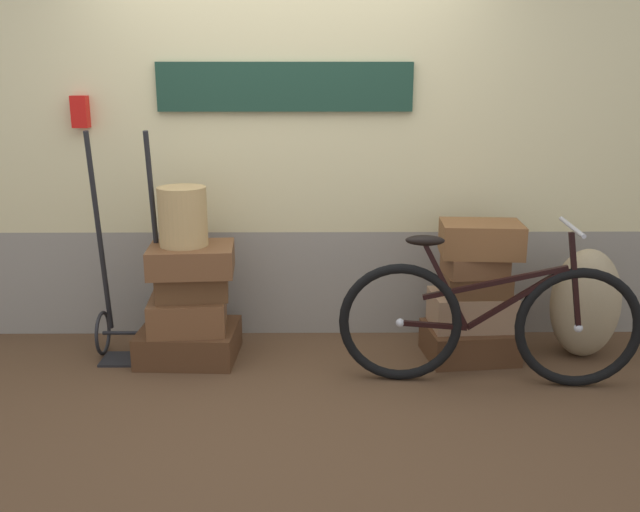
# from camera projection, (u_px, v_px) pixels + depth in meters

# --- Properties ---
(ground) EXTENTS (9.63, 5.20, 0.06)m
(ground) POSITION_uv_depth(u_px,v_px,m) (282.00, 384.00, 4.05)
(ground) COLOR #513823
(station_building) EXTENTS (7.63, 0.74, 2.32)m
(station_building) POSITION_uv_depth(u_px,v_px,m) (287.00, 165.00, 4.57)
(station_building) COLOR gray
(station_building) RESTS_ON ground
(suitcase_0) EXTENTS (0.62, 0.52, 0.20)m
(suitcase_0) POSITION_uv_depth(u_px,v_px,m) (189.00, 342.00, 4.34)
(suitcase_0) COLOR #4C2D19
(suitcase_0) RESTS_ON ground
(suitcase_1) EXTENTS (0.50, 0.44, 0.20)m
(suitcase_1) POSITION_uv_depth(u_px,v_px,m) (188.00, 313.00, 4.26)
(suitcase_1) COLOR brown
(suitcase_1) RESTS_ON suitcase_0
(suitcase_2) EXTENTS (0.48, 0.42, 0.16)m
(suitcase_2) POSITION_uv_depth(u_px,v_px,m) (193.00, 283.00, 4.26)
(suitcase_2) COLOR brown
(suitcase_2) RESTS_ON suitcase_1
(suitcase_3) EXTENTS (0.54, 0.45, 0.17)m
(suitcase_3) POSITION_uv_depth(u_px,v_px,m) (192.00, 259.00, 4.18)
(suitcase_3) COLOR brown
(suitcase_3) RESTS_ON suitcase_2
(suitcase_4) EXTENTS (0.59, 0.48, 0.20)m
(suitcase_4) POSITION_uv_depth(u_px,v_px,m) (469.00, 342.00, 4.34)
(suitcase_4) COLOR #4C2D19
(suitcase_4) RESTS_ON ground
(suitcase_5) EXTENTS (0.52, 0.38, 0.22)m
(suitcase_5) POSITION_uv_depth(u_px,v_px,m) (471.00, 310.00, 4.31)
(suitcase_5) COLOR #937051
(suitcase_5) RESTS_ON suitcase_4
(suitcase_6) EXTENTS (0.40, 0.30, 0.13)m
(suitcase_6) POSITION_uv_depth(u_px,v_px,m) (476.00, 284.00, 4.25)
(suitcase_6) COLOR brown
(suitcase_6) RESTS_ON suitcase_5
(suitcase_7) EXTENTS (0.39, 0.32, 0.12)m
(suitcase_7) POSITION_uv_depth(u_px,v_px,m) (475.00, 265.00, 4.20)
(suitcase_7) COLOR brown
(suitcase_7) RESTS_ON suitcase_6
(suitcase_8) EXTENTS (0.51, 0.37, 0.20)m
(suitcase_8) POSITION_uv_depth(u_px,v_px,m) (481.00, 239.00, 4.17)
(suitcase_8) COLOR brown
(suitcase_8) RESTS_ON suitcase_7
(wicker_basket) EXTENTS (0.29, 0.29, 0.36)m
(wicker_basket) POSITION_uv_depth(u_px,v_px,m) (183.00, 216.00, 4.12)
(wicker_basket) COLOR tan
(wicker_basket) RESTS_ON suitcase_3
(luggage_trolley) EXTENTS (0.43, 0.36, 1.43)m
(luggage_trolley) POSITION_uv_depth(u_px,v_px,m) (132.00, 305.00, 4.31)
(luggage_trolley) COLOR black
(luggage_trolley) RESTS_ON ground
(burlap_sack) EXTENTS (0.43, 0.37, 0.70)m
(burlap_sack) POSITION_uv_depth(u_px,v_px,m) (585.00, 303.00, 4.31)
(burlap_sack) COLOR #9E8966
(burlap_sack) RESTS_ON ground
(bicycle) EXTENTS (1.71, 0.46, 0.95)m
(bicycle) POSITION_uv_depth(u_px,v_px,m) (488.00, 322.00, 3.91)
(bicycle) COLOR black
(bicycle) RESTS_ON ground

